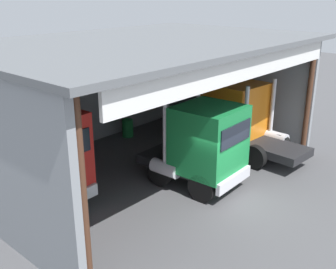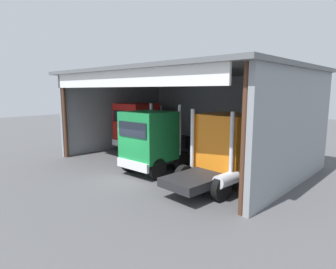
{
  "view_description": "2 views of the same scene",
  "coord_description": "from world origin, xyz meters",
  "px_view_note": "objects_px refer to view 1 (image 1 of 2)",
  "views": [
    {
      "loc": [
        -11.44,
        -6.94,
        7.36
      ],
      "look_at": [
        0.0,
        3.16,
        1.88
      ],
      "focal_mm": 42.99,
      "sensor_mm": 36.0,
      "label": 1
    },
    {
      "loc": [
        11.15,
        -8.67,
        4.43
      ],
      "look_at": [
        0.0,
        3.16,
        1.88
      ],
      "focal_mm": 30.28,
      "sensor_mm": 36.0,
      "label": 2
    }
  ],
  "objects_px": {
    "truck_orange_left_bay": "(240,117)",
    "oil_drum": "(128,128)",
    "tool_cart": "(53,156)",
    "truck_red_center_right_bay": "(39,158)",
    "truck_green_yard_outside": "(203,145)"
  },
  "relations": [
    {
      "from": "truck_orange_left_bay",
      "to": "oil_drum",
      "type": "xyz_separation_m",
      "value": [
        -2.0,
        5.61,
        -1.3
      ]
    },
    {
      "from": "truck_orange_left_bay",
      "to": "tool_cart",
      "type": "height_order",
      "value": "truck_orange_left_bay"
    },
    {
      "from": "oil_drum",
      "to": "truck_red_center_right_bay",
      "type": "bearing_deg",
      "value": -156.37
    },
    {
      "from": "truck_orange_left_bay",
      "to": "tool_cart",
      "type": "relative_size",
      "value": 5.11
    },
    {
      "from": "truck_red_center_right_bay",
      "to": "truck_green_yard_outside",
      "type": "height_order",
      "value": "truck_green_yard_outside"
    },
    {
      "from": "oil_drum",
      "to": "tool_cart",
      "type": "bearing_deg",
      "value": -174.62
    },
    {
      "from": "tool_cart",
      "to": "truck_orange_left_bay",
      "type": "bearing_deg",
      "value": -36.84
    },
    {
      "from": "tool_cart",
      "to": "truck_green_yard_outside",
      "type": "bearing_deg",
      "value": -64.6
    },
    {
      "from": "truck_orange_left_bay",
      "to": "tool_cart",
      "type": "bearing_deg",
      "value": 146.64
    },
    {
      "from": "truck_red_center_right_bay",
      "to": "tool_cart",
      "type": "distance_m",
      "value": 3.65
    },
    {
      "from": "oil_drum",
      "to": "tool_cart",
      "type": "relative_size",
      "value": 0.94
    },
    {
      "from": "truck_red_center_right_bay",
      "to": "truck_orange_left_bay",
      "type": "distance_m",
      "value": 9.38
    },
    {
      "from": "truck_orange_left_bay",
      "to": "oil_drum",
      "type": "distance_m",
      "value": 6.1
    },
    {
      "from": "truck_orange_left_bay",
      "to": "oil_drum",
      "type": "height_order",
      "value": "truck_orange_left_bay"
    },
    {
      "from": "truck_green_yard_outside",
      "to": "truck_orange_left_bay",
      "type": "bearing_deg",
      "value": -170.26
    }
  ]
}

